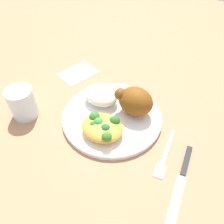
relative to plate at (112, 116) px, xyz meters
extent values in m
plane|color=#A67752|center=(0.00, 0.00, -0.01)|extent=(2.00, 2.00, 0.00)
cylinder|color=white|center=(0.00, 0.00, 0.00)|extent=(0.26, 0.26, 0.01)
torus|color=white|center=(0.00, 0.00, 0.00)|extent=(0.26, 0.26, 0.01)
ellipsoid|color=brown|center=(-0.04, -0.04, 0.04)|extent=(0.09, 0.07, 0.07)
sphere|color=brown|center=(-0.01, -0.03, 0.06)|extent=(0.03, 0.03, 0.03)
ellipsoid|color=silver|center=(0.05, -0.03, 0.03)|extent=(0.10, 0.08, 0.04)
ellipsoid|color=gold|center=(-0.01, 0.06, 0.02)|extent=(0.10, 0.09, 0.03)
sphere|color=#2D6825|center=(-0.03, 0.03, 0.03)|extent=(0.03, 0.03, 0.03)
sphere|color=#3B8B41|center=(0.00, 0.06, 0.03)|extent=(0.02, 0.02, 0.02)
sphere|color=#2D6A25|center=(0.01, 0.07, 0.03)|extent=(0.02, 0.02, 0.02)
sphere|color=#276B32|center=(-0.02, 0.06, 0.03)|extent=(0.02, 0.02, 0.02)
sphere|color=#357924|center=(-0.04, 0.09, 0.03)|extent=(0.02, 0.02, 0.02)
sphere|color=#357628|center=(0.02, 0.05, 0.03)|extent=(0.03, 0.03, 0.03)
cube|color=silver|center=(-0.16, 0.01, 0.00)|extent=(0.02, 0.11, 0.01)
cube|color=silver|center=(-0.17, 0.07, -0.01)|extent=(0.03, 0.04, 0.00)
cube|color=black|center=(-0.21, 0.02, 0.00)|extent=(0.02, 0.08, 0.01)
cube|color=silver|center=(-0.22, 0.11, -0.01)|extent=(0.03, 0.11, 0.00)
cylinder|color=silver|center=(0.20, 0.11, 0.03)|extent=(0.07, 0.07, 0.08)
cube|color=white|center=(0.20, -0.11, -0.01)|extent=(0.11, 0.13, 0.00)
camera|label=1|loc=(-0.22, 0.34, 0.43)|focal=36.05mm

